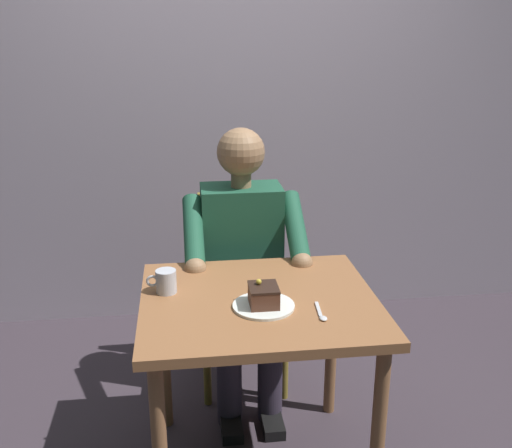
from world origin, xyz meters
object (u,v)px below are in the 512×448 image
Objects in this scene: dining_table at (259,324)px; chair at (240,279)px; coffee_cup at (166,281)px; dessert_spoon at (321,314)px; seated_person at (244,263)px; cake_slice at (264,295)px.

dining_table is 0.71m from chair.
dining_table is 7.68× the size of coffee_cup.
chair is at bearing -77.32° from dessert_spoon.
dining_table is 0.68× the size of seated_person.
dessert_spoon is at bearing 102.68° from chair.
seated_person reaches higher than cake_slice.
seated_person reaches higher than coffee_cup.
coffee_cup is 0.59m from dessert_spoon.
dining_table is at bearing 90.00° from seated_person.
dessert_spoon is at bearing 140.41° from dining_table.
dessert_spoon is (-0.19, 0.68, 0.08)m from seated_person.
seated_person is at bearing -74.26° from dessert_spoon.
dessert_spoon is at bearing 105.74° from seated_person.
dining_table is 0.52m from seated_person.
seated_person is at bearing 90.00° from chair.
dessert_spoon is at bearing 155.23° from cake_slice.
coffee_cup is at bearing 52.06° from seated_person.
seated_person is 0.56m from coffee_cup.
dessert_spoon reaches higher than dining_table.
chair reaches higher than dessert_spoon.
dining_table is 5.95× the size of dessert_spoon.
cake_slice is 0.21m from dessert_spoon.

